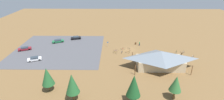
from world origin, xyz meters
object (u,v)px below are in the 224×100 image
at_px(bike_pavilion, 160,58).
at_px(bicycle_blue_back_row, 122,52).
at_px(bicycle_green_edge_south, 176,52).
at_px(bicycle_silver_yard_center, 182,54).
at_px(bicycle_yellow_near_sign, 115,53).
at_px(bicycle_white_trailside, 193,56).
at_px(bicycle_black_by_bin, 129,49).
at_px(pine_far_east, 176,84).
at_px(bicycle_silver_near_porch, 183,52).
at_px(car_black_far_end, 76,38).
at_px(car_maroon_second_row, 25,49).
at_px(pine_west, 72,84).
at_px(trash_bin, 136,43).
at_px(pine_east, 47,76).
at_px(visitor_at_bikes, 140,43).
at_px(visitor_near_lot, 175,55).
at_px(lot_sign, 108,43).
at_px(bicycle_red_yard_front, 123,49).
at_px(car_white_front_row, 35,59).
at_px(pine_midwest, 134,86).
at_px(bicycle_teal_front_row, 179,57).
at_px(bicycle_purple_lone_east, 116,51).
at_px(car_green_near_entry, 58,41).

xyz_separation_m(bike_pavilion, bicycle_blue_back_row, (11.25, -10.25, -2.80)).
distance_m(bicycle_green_edge_south, bicycle_silver_yard_center, 2.15).
bearing_deg(bicycle_yellow_near_sign, bicycle_green_edge_south, -177.65).
relative_size(bicycle_white_trailside, bicycle_black_by_bin, 0.89).
height_order(pine_far_east, bicycle_silver_near_porch, pine_far_east).
bearing_deg(bike_pavilion, bicycle_green_edge_south, -129.44).
height_order(bike_pavilion, car_black_far_end, bike_pavilion).
distance_m(bicycle_black_by_bin, car_maroon_second_row, 39.80).
xyz_separation_m(pine_west, car_maroon_second_row, (24.77, -27.53, -3.94)).
bearing_deg(bicycle_silver_near_porch, bicycle_silver_yard_center, 59.20).
bearing_deg(trash_bin, pine_east, 50.43).
xyz_separation_m(trash_bin, visitor_at_bikes, (-1.41, 1.15, 0.48)).
distance_m(bicycle_blue_back_row, bicycle_yellow_near_sign, 2.65).
distance_m(trash_bin, visitor_near_lot, 17.04).
bearing_deg(bicycle_blue_back_row, lot_sign, -46.72).
bearing_deg(bicycle_red_yard_front, car_white_front_row, 17.03).
xyz_separation_m(car_white_front_row, visitor_at_bikes, (-37.13, -13.49, 0.23)).
xyz_separation_m(pine_far_east, bicycle_blue_back_row, (11.11, -24.64, -3.85)).
relative_size(bicycle_yellow_near_sign, bicycle_green_edge_south, 0.91).
height_order(pine_west, bicycle_silver_yard_center, pine_west).
bearing_deg(pine_west, bike_pavilion, -147.12).
distance_m(pine_east, bicycle_blue_back_row, 29.47).
xyz_separation_m(car_maroon_second_row, car_black_far_end, (-17.12, -11.92, 0.02)).
height_order(car_maroon_second_row, visitor_near_lot, visitor_near_lot).
height_order(lot_sign, bicycle_blue_back_row, lot_sign).
xyz_separation_m(bicycle_yellow_near_sign, car_black_far_end, (17.32, -14.41, 0.35)).
bearing_deg(pine_midwest, pine_far_east, -172.21).
relative_size(bicycle_blue_back_row, bicycle_black_by_bin, 1.14).
relative_size(pine_far_east, pine_east, 0.94).
bearing_deg(bicycle_silver_yard_center, bicycle_teal_front_row, 54.89).
bearing_deg(bicycle_purple_lone_east, bicycle_silver_yard_center, 174.65).
relative_size(bicycle_silver_yard_center, car_green_near_entry, 0.26).
bearing_deg(bicycle_yellow_near_sign, pine_midwest, 98.91).
bearing_deg(car_black_far_end, pine_far_east, 128.80).
distance_m(bicycle_green_edge_south, visitor_at_bikes, 14.39).
relative_size(bicycle_green_edge_south, car_black_far_end, 0.33).
height_order(bicycle_silver_near_porch, bicycle_blue_back_row, bicycle_blue_back_row).
relative_size(bicycle_silver_near_porch, bicycle_white_trailside, 1.35).
xyz_separation_m(bike_pavilion, bicycle_teal_front_row, (-8.59, -6.68, -2.77)).
height_order(lot_sign, bicycle_black_by_bin, lot_sign).
distance_m(pine_far_east, bicycle_black_by_bin, 29.05).
xyz_separation_m(bicycle_white_trailside, car_white_front_row, (54.42, 3.05, 0.34)).
xyz_separation_m(pine_west, car_green_near_entry, (14.44, -35.49, -3.93)).
bearing_deg(pine_far_east, bicycle_green_edge_south, -109.66).
xyz_separation_m(bike_pavilion, car_white_front_row, (40.99, -4.02, -2.45)).
relative_size(bicycle_white_trailside, bicycle_teal_front_row, 0.96).
height_order(bicycle_red_yard_front, bicycle_silver_yard_center, bicycle_red_yard_front).
height_order(car_green_near_entry, visitor_at_bikes, visitor_at_bikes).
bearing_deg(bicycle_purple_lone_east, car_maroon_second_row, -1.18).
height_order(lot_sign, pine_east, pine_east).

